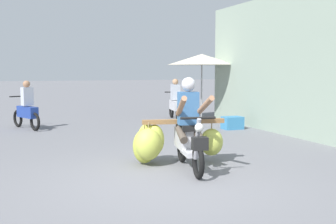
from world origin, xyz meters
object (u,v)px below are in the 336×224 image
at_px(motorbike_main_loaded, 170,139).
at_px(market_umbrella_near_shop, 202,59).
at_px(motorbike_distant_ahead_right, 175,103).
at_px(motorbike_distant_ahead_left, 27,110).
at_px(produce_crate, 232,123).

xyz_separation_m(motorbike_main_loaded, market_umbrella_near_shop, (3.51, 5.97, 1.56)).
bearing_deg(motorbike_distant_ahead_right, motorbike_distant_ahead_left, -173.65).
relative_size(market_umbrella_near_shop, produce_crate, 4.16).
distance_m(motorbike_distant_ahead_right, market_umbrella_near_shop, 1.74).
bearing_deg(motorbike_distant_ahead_left, motorbike_main_loaded, -69.29).
relative_size(motorbike_distant_ahead_left, motorbike_distant_ahead_right, 0.95).
relative_size(motorbike_main_loaded, motorbike_distant_ahead_left, 1.23).
bearing_deg(motorbike_main_loaded, produce_crate, 47.04).
bearing_deg(motorbike_main_loaded, motorbike_distant_ahead_left, 110.71).
distance_m(motorbike_main_loaded, motorbike_distant_ahead_right, 6.80).
distance_m(market_umbrella_near_shop, produce_crate, 3.03).
bearing_deg(motorbike_main_loaded, motorbike_distant_ahead_right, 67.02).
bearing_deg(produce_crate, market_umbrella_near_shop, 86.14).
bearing_deg(market_umbrella_near_shop, produce_crate, -93.86).
height_order(market_umbrella_near_shop, produce_crate, market_umbrella_near_shop).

